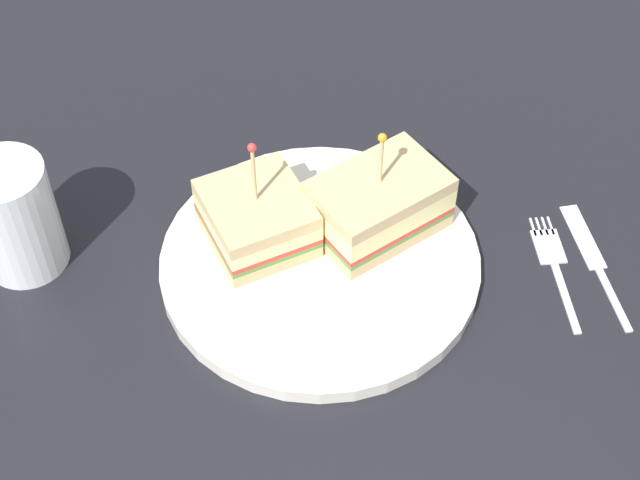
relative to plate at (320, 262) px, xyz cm
name	(u,v)px	position (x,y,z in cm)	size (l,w,h in cm)	color
ground_plane	(320,275)	(0.00, 0.00, -1.65)	(91.44, 91.44, 2.00)	black
plate	(320,262)	(0.00, 0.00, 0.00)	(25.27, 25.27, 1.29)	silver
sandwich_half_front	(257,218)	(-2.98, -4.44, 2.88)	(9.82, 9.39, 10.12)	tan
sandwich_half_back	(378,204)	(-2.32, 5.12, 3.22)	(10.40, 12.16, 10.00)	tan
drink_glass	(16,221)	(-5.43, -22.78, 3.74)	(6.57, 6.57, 9.69)	gold
fork	(553,259)	(2.89, 18.46, -0.47)	(11.98, 2.54, 0.35)	silver
knife	(593,257)	(3.28, 21.71, -0.47)	(13.28, 1.60, 0.35)	silver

